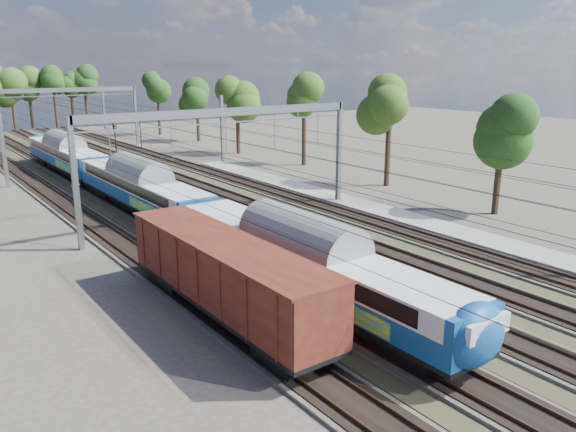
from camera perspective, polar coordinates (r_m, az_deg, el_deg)
track_bed at (r=58.04m, az=-13.56°, el=2.69°), size 21.00×130.00×0.34m
platform at (r=45.02m, az=13.94°, el=-0.81°), size 3.00×70.00×0.30m
catenary at (r=64.33m, az=-16.34°, el=9.37°), size 25.65×130.00×9.00m
tree_belt at (r=105.42m, az=-21.58°, el=12.10°), size 40.35×99.33×12.35m
emu_train at (r=48.03m, az=-14.66°, el=3.30°), size 3.17×67.08×4.64m
freight_boxcar at (r=27.42m, az=-6.43°, el=-5.84°), size 3.13×15.12×3.90m
worker at (r=91.09m, az=-22.30°, el=6.82°), size 0.41×0.61×1.63m
signal_near at (r=66.54m, az=-17.10°, el=7.16°), size 0.42×0.39×5.89m
signal_far at (r=85.69m, az=-14.79°, el=8.73°), size 0.37×0.34×5.37m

